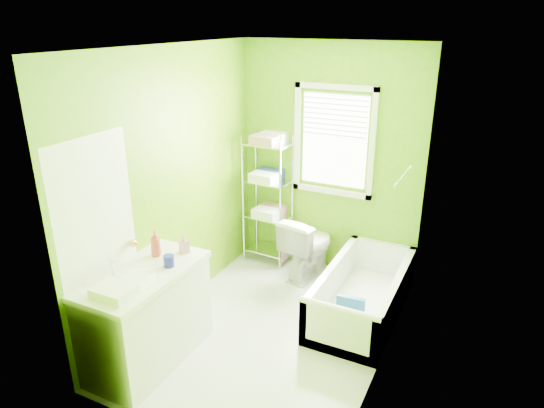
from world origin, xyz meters
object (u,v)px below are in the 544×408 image
at_px(bathtub, 361,301).
at_px(vanity, 146,314).
at_px(wire_shelf_unit, 270,186).
at_px(toilet, 308,246).

height_order(bathtub, vanity, vanity).
relative_size(vanity, wire_shelf_unit, 0.72).
distance_m(toilet, wire_shelf_unit, 0.83).
height_order(toilet, wire_shelf_unit, wire_shelf_unit).
bearing_deg(bathtub, vanity, -134.59).
xyz_separation_m(toilet, wire_shelf_unit, (-0.56, 0.14, 0.59)).
height_order(bathtub, toilet, toilet).
xyz_separation_m(bathtub, toilet, (-0.79, 0.51, 0.21)).
distance_m(bathtub, vanity, 2.09).
bearing_deg(toilet, vanity, 80.97).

